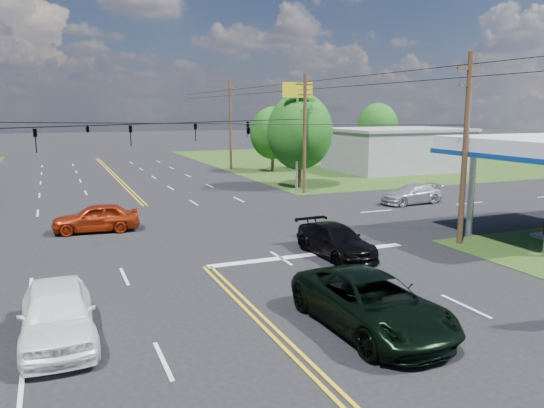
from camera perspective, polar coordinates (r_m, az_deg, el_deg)
name	(u,v)px	position (r m, az deg, el deg)	size (l,w,h in m)	color
ground	(169,229)	(30.87, -11.04, -2.69)	(280.00, 280.00, 0.00)	black
grass_ne	(374,159)	(74.21, 10.95, 4.73)	(46.00, 48.00, 0.03)	#273C13
stop_bar	(310,255)	(25.07, 4.12, -5.51)	(10.00, 0.50, 0.02)	silver
retail_ne	(397,151)	(61.36, 13.32, 5.61)	(14.00, 10.00, 4.40)	gray
pole_se	(465,147)	(27.99, 20.08, 5.76)	(1.60, 0.28, 9.50)	#3B2719
pole_ne	(305,133)	(42.97, 3.53, 7.66)	(1.60, 0.28, 9.50)	#3B2719
pole_right_far	(230,124)	(60.59, -4.50, 8.60)	(1.60, 0.28, 10.00)	#3B2719
span_wire_signals	(165,123)	(30.13, -11.43, 8.50)	(26.00, 18.00, 1.13)	black
power_lines	(171,73)	(28.22, -10.79, 13.72)	(26.04, 100.00, 0.64)	black
tree_right_a	(300,132)	(46.11, 2.99, 7.78)	(5.70, 5.70, 8.18)	#3B2719
tree_right_b	(273,133)	(58.10, 0.07, 7.63)	(4.94, 4.94, 7.09)	#3B2719
tree_far_r	(378,127)	(71.72, 11.29, 8.17)	(5.32, 5.32, 7.63)	#3B2719
pickup_dkgreen	(371,303)	(16.94, 10.65, -10.39)	(2.86, 6.19, 1.72)	black
suv_black	(336,240)	(24.95, 6.86, -3.91)	(2.03, 5.00, 1.45)	black
pickup_white	(57,313)	(17.01, -22.10, -10.85)	(2.07, 5.13, 1.75)	white
sedan_red	(96,218)	(31.17, -18.40, -1.40)	(1.88, 4.68, 1.60)	maroon
sedan_far	(411,194)	(39.73, 14.75, 1.03)	(1.96, 4.81, 1.40)	silver
polesign_ne	(297,105)	(44.21, 2.74, 10.56)	(2.41, 1.00, 8.94)	#A5A5AA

